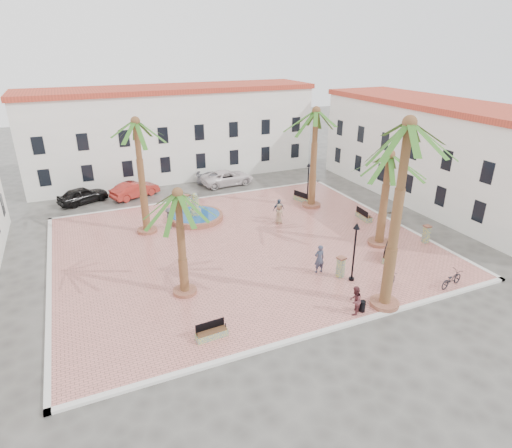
% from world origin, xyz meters
% --- Properties ---
extents(ground, '(120.00, 120.00, 0.00)m').
position_xyz_m(ground, '(0.00, 0.00, 0.00)').
color(ground, '#56544F').
rests_on(ground, ground).
extents(plaza, '(26.00, 22.00, 0.15)m').
position_xyz_m(plaza, '(0.00, 0.00, 0.07)').
color(plaza, '#D37B71').
rests_on(plaza, ground).
extents(kerb_n, '(26.30, 0.30, 0.16)m').
position_xyz_m(kerb_n, '(0.00, 11.00, 0.08)').
color(kerb_n, silver).
rests_on(kerb_n, ground).
extents(kerb_s, '(26.30, 0.30, 0.16)m').
position_xyz_m(kerb_s, '(0.00, -11.00, 0.08)').
color(kerb_s, silver).
rests_on(kerb_s, ground).
extents(kerb_e, '(0.30, 22.30, 0.16)m').
position_xyz_m(kerb_e, '(13.00, 0.00, 0.08)').
color(kerb_e, silver).
rests_on(kerb_e, ground).
extents(kerb_w, '(0.30, 22.30, 0.16)m').
position_xyz_m(kerb_w, '(-13.00, 0.00, 0.08)').
color(kerb_w, silver).
rests_on(kerb_w, ground).
extents(building_north, '(30.40, 7.40, 9.50)m').
position_xyz_m(building_north, '(-0.00, 19.99, 4.77)').
color(building_north, white).
rests_on(building_north, ground).
extents(building_east, '(7.40, 26.40, 9.00)m').
position_xyz_m(building_east, '(19.99, 2.00, 4.52)').
color(building_east, white).
rests_on(building_east, ground).
extents(fountain, '(4.49, 4.49, 2.32)m').
position_xyz_m(fountain, '(-1.82, 6.04, 0.47)').
color(fountain, '#A15E46').
rests_on(fountain, plaza).
extents(palm_nw, '(4.96, 4.96, 8.84)m').
position_xyz_m(palm_nw, '(-6.01, 5.14, 7.77)').
color(palm_nw, '#A15E46').
rests_on(palm_nw, plaza).
extents(palm_sw, '(4.58, 4.58, 6.53)m').
position_xyz_m(palm_sw, '(-5.61, -4.62, 5.62)').
color(palm_sw, '#A15E46').
rests_on(palm_sw, plaza).
extents(palm_s, '(5.26, 5.26, 10.52)m').
position_xyz_m(palm_s, '(4.33, -10.40, 9.32)').
color(palm_s, '#A15E46').
rests_on(palm_s, plaza).
extents(palm_e, '(5.28, 5.28, 7.03)m').
position_xyz_m(palm_e, '(9.12, -3.91, 5.98)').
color(palm_e, '#A15E46').
rests_on(palm_e, plaza).
extents(palm_ne, '(5.34, 5.34, 8.77)m').
position_xyz_m(palm_ne, '(8.56, 4.86, 7.64)').
color(palm_ne, '#A15E46').
rests_on(palm_ne, plaza).
extents(bench_s, '(1.65, 0.60, 0.86)m').
position_xyz_m(bench_s, '(-5.47, -9.24, 0.39)').
color(bench_s, gray).
rests_on(bench_s, plaza).
extents(bench_se, '(1.68, 1.62, 0.94)m').
position_xyz_m(bench_se, '(8.16, -6.03, 0.42)').
color(bench_se, gray).
rests_on(bench_se, plaza).
extents(bench_e, '(0.65, 1.79, 0.93)m').
position_xyz_m(bench_e, '(10.99, 0.45, 0.41)').
color(bench_e, gray).
rests_on(bench_e, plaza).
extents(bench_ne, '(1.08, 1.86, 0.94)m').
position_xyz_m(bench_ne, '(8.44, 6.32, 0.42)').
color(bench_ne, gray).
rests_on(bench_ne, plaza).
extents(lamppost_s, '(0.42, 0.42, 3.87)m').
position_xyz_m(lamppost_s, '(4.26, -7.37, 2.77)').
color(lamppost_s, black).
rests_on(lamppost_s, plaza).
extents(lamppost_e, '(0.40, 0.40, 3.66)m').
position_xyz_m(lamppost_e, '(8.87, 6.14, 2.63)').
color(lamppost_e, black).
rests_on(lamppost_e, plaza).
extents(bollard_se, '(0.59, 0.59, 1.38)m').
position_xyz_m(bollard_se, '(3.82, -6.75, 0.86)').
color(bollard_se, gray).
rests_on(bollard_se, plaza).
extents(bollard_n, '(0.55, 0.55, 1.33)m').
position_xyz_m(bollard_n, '(-1.81, 8.61, 0.84)').
color(bollard_n, gray).
rests_on(bollard_n, plaza).
extents(bollard_e, '(0.51, 0.51, 1.35)m').
position_xyz_m(bollard_e, '(12.40, -5.06, 0.85)').
color(bollard_e, gray).
rests_on(bollard_e, plaza).
extents(litter_bin, '(0.33, 0.33, 0.65)m').
position_xyz_m(litter_bin, '(2.81, -10.40, 0.47)').
color(litter_bin, black).
rests_on(litter_bin, plaza).
extents(cyclist_a, '(0.72, 0.50, 1.92)m').
position_xyz_m(cyclist_a, '(2.89, -5.70, 1.11)').
color(cyclist_a, '#31394D').
rests_on(cyclist_a, plaza).
extents(bicycle_a, '(2.01, 1.04, 1.01)m').
position_xyz_m(bicycle_a, '(9.30, -10.40, 0.65)').
color(bicycle_a, black).
rests_on(bicycle_a, plaza).
extents(cyclist_b, '(1.03, 1.01, 1.67)m').
position_xyz_m(cyclist_b, '(2.27, -10.40, 0.99)').
color(cyclist_b, '#5C282E').
rests_on(cyclist_b, plaza).
extents(bicycle_b, '(1.53, 1.12, 0.91)m').
position_xyz_m(bicycle_b, '(5.88, -9.02, 0.61)').
color(bicycle_b, black).
rests_on(bicycle_b, plaza).
extents(pedestrian_fountain_a, '(0.98, 0.85, 1.69)m').
position_xyz_m(pedestrian_fountain_a, '(4.12, 2.45, 0.99)').
color(pedestrian_fountain_a, '#8A6E55').
rests_on(pedestrian_fountain_a, plaza).
extents(pedestrian_fountain_b, '(1.10, 0.52, 1.83)m').
position_xyz_m(pedestrian_fountain_b, '(4.41, 3.14, 1.06)').
color(pedestrian_fountain_b, '#374A61').
rests_on(pedestrian_fountain_b, plaza).
extents(pedestrian_north, '(0.80, 1.20, 1.72)m').
position_xyz_m(pedestrian_north, '(-4.20, 5.08, 1.01)').
color(pedestrian_north, '#4B4B50').
rests_on(pedestrian_north, plaza).
extents(pedestrian_east, '(0.84, 1.63, 1.68)m').
position_xyz_m(pedestrian_east, '(12.40, -1.67, 0.99)').
color(pedestrian_east, '#7A705D').
rests_on(pedestrian_east, plaza).
extents(car_black, '(4.81, 3.37, 1.52)m').
position_xyz_m(car_black, '(-10.14, 14.38, 0.76)').
color(car_black, black).
rests_on(car_black, ground).
extents(car_red, '(4.90, 3.31, 1.53)m').
position_xyz_m(car_red, '(-5.48, 14.08, 0.76)').
color(car_red, '#A72720').
rests_on(car_red, ground).
extents(car_silver, '(4.52, 3.28, 1.22)m').
position_xyz_m(car_silver, '(3.05, 14.90, 0.61)').
color(car_silver, '#9B9BA3').
rests_on(car_silver, ground).
extents(car_white, '(5.59, 2.85, 1.51)m').
position_xyz_m(car_white, '(3.97, 14.21, 0.76)').
color(car_white, white).
rests_on(car_white, ground).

